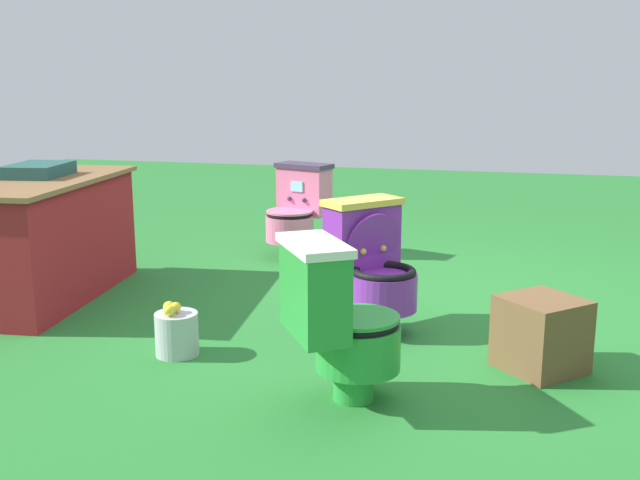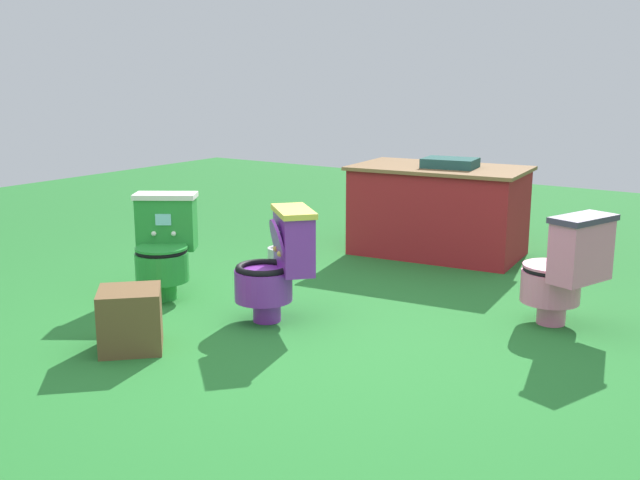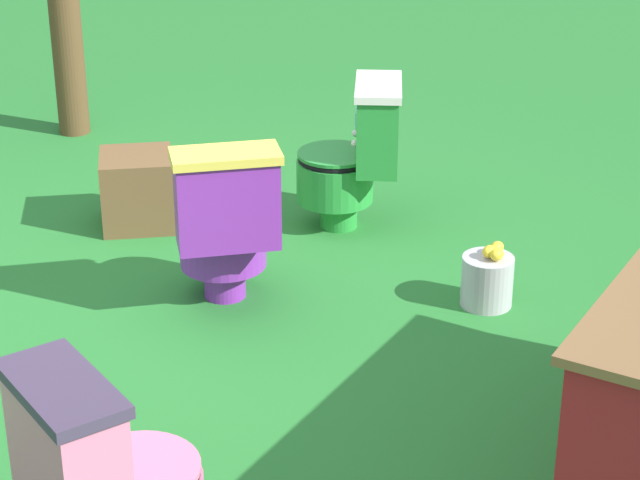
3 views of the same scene
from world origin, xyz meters
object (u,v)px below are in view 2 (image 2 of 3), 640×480
(vendor_table, at_px, (439,210))
(lemon_bucket, at_px, (282,260))
(toilet_green, at_px, (164,246))
(small_crate, at_px, (130,319))
(toilet_purple, at_px, (278,264))
(toilet_pink, at_px, (564,270))

(vendor_table, distance_m, lemon_bucket, 1.53)
(toilet_green, xyz_separation_m, small_crate, (0.60, -0.86, -0.19))
(vendor_table, xyz_separation_m, lemon_bucket, (-0.71, -1.33, -0.28))
(toilet_purple, relative_size, toilet_pink, 1.00)
(toilet_pink, distance_m, small_crate, 2.64)
(small_crate, bearing_deg, vendor_table, 81.85)
(toilet_purple, distance_m, lemon_bucket, 1.13)
(toilet_purple, relative_size, vendor_table, 0.47)
(toilet_green, distance_m, toilet_pink, 2.69)
(vendor_table, relative_size, small_crate, 4.32)
(small_crate, height_order, lemon_bucket, small_crate)
(toilet_green, distance_m, vendor_table, 2.48)
(toilet_purple, height_order, vendor_table, vendor_table)
(vendor_table, bearing_deg, toilet_pink, -41.63)
(toilet_purple, bearing_deg, toilet_green, 43.80)
(vendor_table, height_order, small_crate, vendor_table)
(toilet_pink, height_order, small_crate, toilet_pink)
(toilet_purple, bearing_deg, lemon_bucket, -12.22)
(toilet_green, relative_size, lemon_bucket, 2.63)
(toilet_pink, height_order, lemon_bucket, toilet_pink)
(toilet_purple, xyz_separation_m, toilet_green, (-0.98, -0.03, -0.00))
(toilet_purple, height_order, toilet_pink, same)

